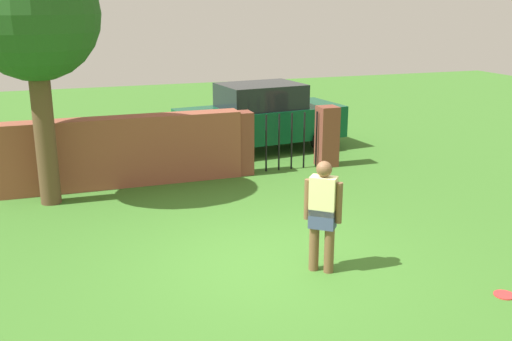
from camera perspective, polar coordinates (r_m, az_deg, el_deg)
name	(u,v)px	position (r m, az deg, el deg)	size (l,w,h in m)	color
ground_plane	(268,264)	(8.75, 1.22, -9.00)	(40.00, 40.00, 0.00)	#3D7528
brick_wall	(123,151)	(12.48, -12.76, 1.81)	(4.96, 0.50, 1.45)	brown
tree	(33,18)	(11.36, -20.77, 13.66)	(2.35, 2.35, 4.67)	brown
person	(323,211)	(8.24, 6.48, -3.96)	(0.44, 0.40, 1.62)	brown
fence_gate	(285,140)	(13.36, 2.86, 3.00)	(2.52, 0.44, 1.40)	brown
car	(261,117)	(15.09, 0.44, 5.16)	(4.37, 2.30, 1.72)	#0C4C2D
frisbee_red	(504,295)	(8.51, 22.89, -11.03)	(0.27, 0.27, 0.02)	red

